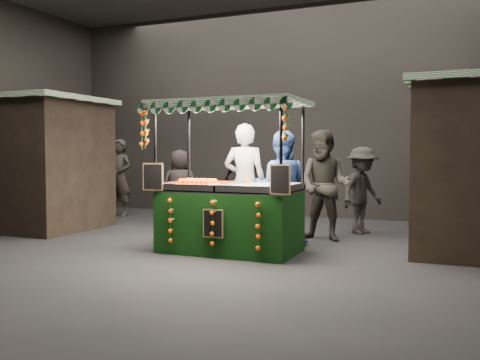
% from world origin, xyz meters
% --- Properties ---
extents(ground, '(12.00, 12.00, 0.00)m').
position_xyz_m(ground, '(0.00, 0.00, 0.00)').
color(ground, black).
rests_on(ground, ground).
extents(market_hall, '(12.10, 10.10, 5.05)m').
position_xyz_m(market_hall, '(0.00, 0.00, 3.38)').
color(market_hall, black).
rests_on(market_hall, ground).
extents(neighbour_stall_left, '(3.00, 2.20, 2.60)m').
position_xyz_m(neighbour_stall_left, '(-4.40, 1.00, 1.31)').
color(neighbour_stall_left, black).
rests_on(neighbour_stall_left, ground).
extents(juice_stall, '(2.37, 1.40, 2.30)m').
position_xyz_m(juice_stall, '(0.42, 0.18, 0.71)').
color(juice_stall, black).
rests_on(juice_stall, ground).
extents(vendor_grey, '(0.79, 0.58, 2.02)m').
position_xyz_m(vendor_grey, '(0.24, 1.24, 1.01)').
color(vendor_grey, gray).
rests_on(vendor_grey, ground).
extents(vendor_blue, '(1.05, 0.90, 1.87)m').
position_xyz_m(vendor_blue, '(0.92, 1.14, 0.94)').
color(vendor_blue, navy).
rests_on(vendor_blue, ground).
extents(shopper_0, '(0.71, 0.50, 1.84)m').
position_xyz_m(shopper_0, '(-3.92, 3.39, 0.92)').
color(shopper_0, black).
rests_on(shopper_0, ground).
extents(shopper_1, '(1.02, 0.84, 1.91)m').
position_xyz_m(shopper_1, '(1.49, 1.80, 0.96)').
color(shopper_1, '#2C2824').
rests_on(shopper_1, ground).
extents(shopper_2, '(1.10, 0.67, 1.75)m').
position_xyz_m(shopper_2, '(-0.94, 3.96, 0.87)').
color(shopper_2, black).
rests_on(shopper_2, ground).
extents(shopper_3, '(1.01, 1.21, 1.63)m').
position_xyz_m(shopper_3, '(1.95, 2.85, 0.81)').
color(shopper_3, '#282320').
rests_on(shopper_3, ground).
extents(shopper_4, '(0.92, 0.86, 1.58)m').
position_xyz_m(shopper_4, '(-1.90, 2.75, 0.79)').
color(shopper_4, black).
rests_on(shopper_4, ground).
extents(shopper_5, '(1.53, 1.49, 1.75)m').
position_xyz_m(shopper_5, '(3.97, 3.74, 0.88)').
color(shopper_5, '#282221').
rests_on(shopper_5, ground).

